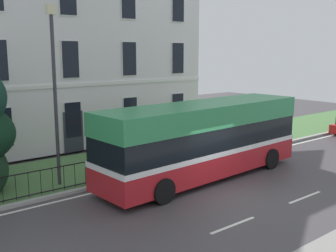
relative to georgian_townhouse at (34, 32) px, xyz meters
name	(u,v)px	position (x,y,z in m)	size (l,w,h in m)	color
ground_plane	(216,190)	(1.87, -13.56, -6.61)	(60.00, 56.00, 0.18)	#444043
georgian_townhouse	(34,32)	(0.00, 0.00, 0.00)	(18.50, 9.66, 12.86)	silver
iron_verge_railing	(129,164)	(0.00, -10.12, -5.97)	(12.52, 0.04, 0.97)	black
single_decker_bus	(204,139)	(2.58, -12.10, -4.88)	(10.36, 3.09, 3.26)	#AF1B22
street_lamp_post	(55,85)	(-2.88, -9.38, -2.45)	(0.36, 0.24, 7.04)	#333338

